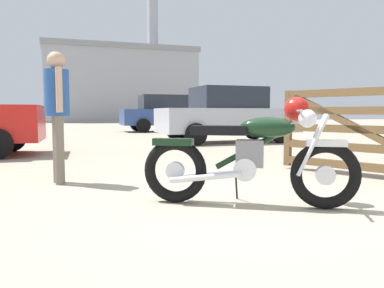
% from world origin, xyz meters
% --- Properties ---
extents(ground_plane, '(80.00, 80.00, 0.00)m').
position_xyz_m(ground_plane, '(0.00, 0.00, 0.00)').
color(ground_plane, tan).
extents(vintage_motorcycle, '(1.86, 1.12, 1.07)m').
position_xyz_m(vintage_motorcycle, '(-0.19, 0.04, 0.49)').
color(vintage_motorcycle, black).
rests_on(vintage_motorcycle, ground_plane).
extents(timber_gate, '(1.18, 2.36, 1.60)m').
position_xyz_m(timber_gate, '(2.13, 0.79, 0.70)').
color(timber_gate, brown).
rests_on(timber_gate, ground_plane).
extents(bystander, '(0.30, 0.46, 1.66)m').
position_xyz_m(bystander, '(-1.99, 1.88, 1.02)').
color(bystander, '#706656').
rests_on(bystander, ground_plane).
extents(red_hatchback_near, '(4.22, 1.96, 1.67)m').
position_xyz_m(red_hatchback_near, '(2.87, 7.61, 0.84)').
color(red_hatchback_near, black).
rests_on(red_hatchback_near, ground_plane).
extents(silver_sedan_mid, '(4.72, 2.02, 1.74)m').
position_xyz_m(silver_sedan_mid, '(3.19, 14.93, 0.94)').
color(silver_sedan_mid, black).
rests_on(silver_sedan_mid, ground_plane).
extents(industrial_building, '(14.91, 8.94, 16.03)m').
position_xyz_m(industrial_building, '(3.85, 37.73, 3.80)').
color(industrial_building, '#9EA0A8').
rests_on(industrial_building, ground_plane).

